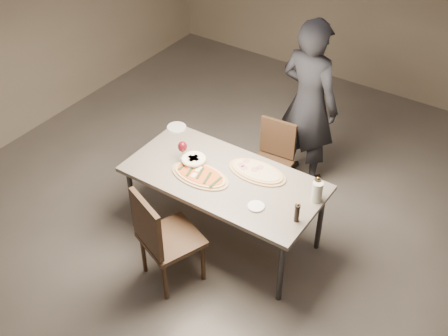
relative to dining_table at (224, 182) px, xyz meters
The scene contains 14 objects.
room 0.71m from the dining_table, ahead, with size 7.00×7.00×7.00m.
dining_table is the anchor object (origin of this frame).
zucchini_pizza 0.23m from the dining_table, 147.29° to the right, with size 0.58×0.32×0.05m.
ham_pizza 0.31m from the dining_table, 44.01° to the left, with size 0.57×0.32×0.04m.
bread_basket 0.35m from the dining_table, behind, with size 0.23×0.23×0.08m.
oil_dish 0.49m from the dining_table, 22.46° to the right, with size 0.14×0.14×0.02m.
pepper_mill_left 0.83m from the dining_table, 10.03° to the right, with size 0.05×0.05×0.19m.
pepper_mill_right 0.85m from the dining_table, 14.32° to the left, with size 0.06×0.06×0.23m.
carafe 0.86m from the dining_table, 11.83° to the left, with size 0.09×0.09×0.19m.
wine_glass 0.50m from the dining_table, behind, with size 0.09×0.09×0.20m.
side_plate 0.92m from the dining_table, 155.40° to the left, with size 0.19×0.19×0.01m.
chair_near 0.77m from the dining_table, 100.28° to the right, with size 0.61×0.61×1.00m.
chair_far 0.87m from the dining_table, 87.15° to the left, with size 0.43×0.43×0.84m.
diner 1.31m from the dining_table, 81.90° to the left, with size 0.67×0.44×1.84m, color black.
Camera 1 is at (2.17, -3.23, 3.95)m, focal length 45.00 mm.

